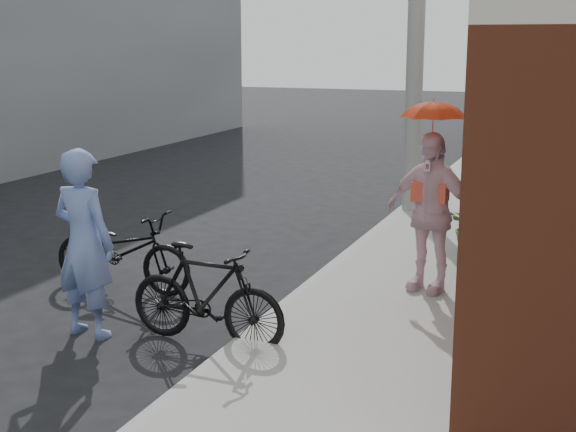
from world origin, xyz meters
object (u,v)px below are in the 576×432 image
Objects in this scene: utility_pole at (417,2)px; officer at (84,244)px; planter at (473,260)px; kimono_woman at (429,212)px; bike_right at (206,295)px; bike_left at (122,251)px.

officer is at bearing -104.79° from utility_pole.
officer is 4.84m from planter.
bike_right is at bearing -112.45° from kimono_woman.
utility_pole is 6.46m from bike_left.
planter is (1.52, -3.18, -3.29)m from utility_pole.
utility_pole reaches higher than officer.
kimono_woman reaches higher than officer.
bike_left is 2.09m from bike_right.
kimono_woman is at bearing -107.16° from planter.
officer reaches higher than planter.
officer is 1.05× the size of kimono_woman.
bike_left is at bearing -113.22° from utility_pole.
bike_right is (-0.53, -6.44, -3.00)m from utility_pole.
kimono_woman reaches higher than bike_left.
planter is at bearing -29.59° from bike_right.
utility_pole is 3.87× the size of kimono_woman.
utility_pole reaches higher than planter.
utility_pole reaches higher than bike_left.
officer is at bearing -125.14° from kimono_woman.
kimono_woman is at bearing -74.31° from bike_left.
utility_pole is at bearing -97.71° from officer.
utility_pole is 3.69× the size of officer.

